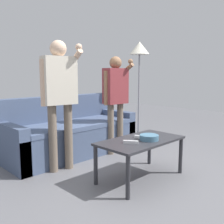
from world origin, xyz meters
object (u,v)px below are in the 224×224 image
Objects in this scene: player_right at (116,93)px; game_remote_wand_near at (141,137)px; couch at (70,134)px; floor_lamp at (139,55)px; game_remote_wand_far at (131,142)px; game_remote_nunchuk at (155,136)px; player_left at (60,90)px; coffee_table at (141,145)px; snack_bowl at (149,137)px.

game_remote_wand_near is at bearing -118.17° from player_right.
floor_lamp is at bearing -7.67° from couch.
game_remote_wand_far is at bearing -166.61° from game_remote_wand_near.
game_remote_nunchuk is 2.00m from floor_lamp.
player_left reaches higher than game_remote_wand_near.
snack_bowl is (0.05, -0.08, 0.09)m from coffee_table.
floor_lamp reaches higher than player_right.
couch is at bearing 136.55° from player_right.
player_right is 1.06m from game_remote_wand_near.
couch reaches higher than game_remote_wand_near.
player_left is (-0.49, 0.85, 0.59)m from coffee_table.
snack_bowl is 0.11m from game_remote_wand_near.
game_remote_wand_far is at bearing 168.41° from snack_bowl.
player_left reaches higher than snack_bowl.
game_remote_nunchuk is (0.19, -0.06, 0.08)m from coffee_table.
player_left is at bearing 108.01° from game_remote_wand_far.
floor_lamp reaches higher than player_left.
couch reaches higher than game_remote_nunchuk.
game_remote_nunchuk is at bearing -133.92° from floor_lamp.
floor_lamp is 1.96m from player_left.
player_right is (0.49, 0.88, 0.51)m from coffee_table.
game_remote_wand_far is at bearing 175.29° from game_remote_nunchuk.
floor_lamp is (1.19, 1.23, 1.05)m from game_remote_nunchuk.
player_left reaches higher than couch.
game_remote_nunchuk is at bearing -29.63° from game_remote_wand_near.
game_remote_nunchuk is at bearing -107.85° from player_right.
player_left is 9.44× the size of game_remote_wand_near.
couch is 0.98m from player_left.
snack_bowl reaches higher than game_remote_wand_far.
game_remote_wand_near is (0.52, -0.83, -0.52)m from player_left.
couch is 1.45m from snack_bowl.
game_remote_nunchuk reaches higher than game_remote_wand_far.
coffee_table is 2.13m from floor_lamp.
couch is 0.92m from player_right.
couch is at bearing 92.23° from snack_bowl.
player_left is (-0.67, 0.91, 0.51)m from game_remote_nunchuk.
game_remote_wand_near is (-0.15, 0.09, -0.01)m from game_remote_nunchuk.
player_right reaches higher than game_remote_nunchuk.
floor_lamp reaches higher than game_remote_nunchuk.
player_right reaches higher than game_remote_wand_far.
player_left is at bearing 119.83° from snack_bowl.
player_right is (0.30, 0.94, 0.43)m from game_remote_nunchuk.
player_left is at bearing 119.77° from coffee_table.
snack_bowl is 1.14m from player_right.
game_remote_wand_near is (-0.01, 0.11, -0.01)m from snack_bowl.
player_left reaches higher than game_remote_nunchuk.
game_remote_wand_far is (-0.19, -1.39, 0.17)m from couch.
couch is 1.36m from coffee_table.
snack_bowl is at bearing -11.59° from game_remote_wand_far.
couch is 1.37× the size of player_right.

